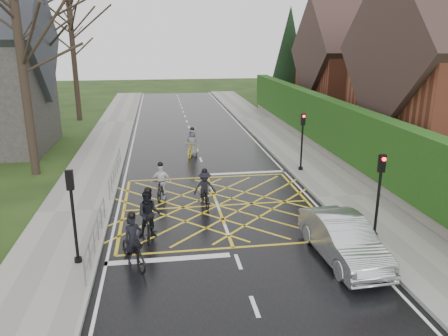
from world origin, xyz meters
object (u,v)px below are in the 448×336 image
object	(u,v)px
cyclist_front	(161,185)
car	(343,239)
cyclist_rear	(134,248)
cyclist_lead	(193,146)
cyclist_back	(149,219)
cyclist_mid	(205,192)

from	to	relation	value
cyclist_front	car	size ratio (longest dim) A/B	0.41
cyclist_rear	car	distance (m)	6.79
cyclist_front	cyclist_lead	xyz separation A→B (m)	(1.99, 7.21, -0.01)
cyclist_rear	cyclist_back	xyz separation A→B (m)	(0.48, 1.94, 0.14)
cyclist_back	car	world-z (taller)	cyclist_back
cyclist_back	cyclist_lead	xyz separation A→B (m)	(2.46, 11.17, -0.11)
cyclist_front	cyclist_lead	bearing A→B (deg)	86.88
cyclist_back	cyclist_mid	distance (m)	3.73
cyclist_rear	cyclist_mid	world-z (taller)	cyclist_rear
cyclist_rear	cyclist_back	distance (m)	2.00
cyclist_rear	cyclist_front	size ratio (longest dim) A/B	1.10
cyclist_mid	cyclist_front	xyz separation A→B (m)	(-1.86, 1.06, 0.03)
cyclist_rear	cyclist_back	world-z (taller)	cyclist_back
cyclist_mid	cyclist_front	bearing A→B (deg)	144.99
cyclist_lead	car	size ratio (longest dim) A/B	0.45
cyclist_front	cyclist_rear	bearing A→B (deg)	-86.76
cyclist_mid	cyclist_rear	bearing A→B (deg)	-125.58
cyclist_front	car	xyz separation A→B (m)	(5.82, -6.54, 0.08)
cyclist_rear	cyclist_front	xyz separation A→B (m)	(0.94, 5.90, 0.05)
cyclist_back	cyclist_front	bearing A→B (deg)	86.66
cyclist_mid	car	world-z (taller)	cyclist_mid
cyclist_back	cyclist_rear	bearing A→B (deg)	-100.36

